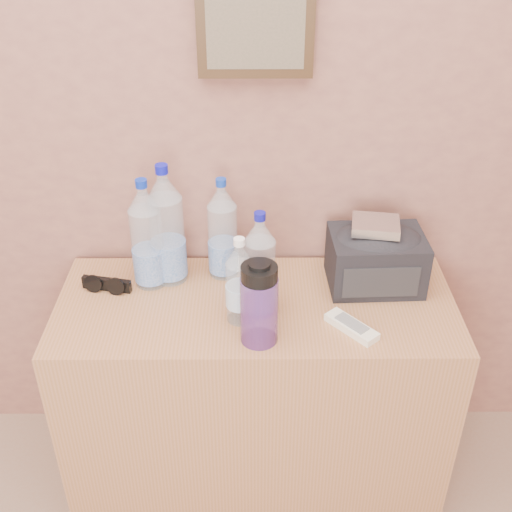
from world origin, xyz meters
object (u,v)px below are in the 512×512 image
(pet_large_c, at_px, (223,233))
(foil_packet, at_px, (376,226))
(sunglasses, at_px, (107,284))
(pet_large_b, at_px, (147,239))
(pet_large_d, at_px, (260,269))
(pet_large_a, at_px, (167,231))
(nalgene_bottle, at_px, (259,303))
(pet_small, at_px, (240,285))
(dresser, at_px, (256,394))
(ac_remote, at_px, (351,327))
(toiletry_bag, at_px, (376,257))

(pet_large_c, height_order, foil_packet, pet_large_c)
(sunglasses, bearing_deg, pet_large_c, 25.96)
(pet_large_b, distance_m, pet_large_d, 0.35)
(pet_large_a, bearing_deg, pet_large_c, 8.83)
(pet_large_a, xyz_separation_m, nalgene_bottle, (0.26, -0.28, -0.05))
(pet_large_b, height_order, pet_large_d, pet_large_b)
(pet_small, height_order, nalgene_bottle, pet_small)
(pet_large_b, xyz_separation_m, nalgene_bottle, (0.31, -0.26, -0.03))
(nalgene_bottle, bearing_deg, pet_large_c, 108.49)
(pet_small, relative_size, nalgene_bottle, 1.07)
(pet_small, height_order, foil_packet, pet_small)
(dresser, relative_size, pet_large_b, 3.37)
(pet_large_b, height_order, foil_packet, pet_large_b)
(pet_large_c, bearing_deg, pet_large_b, -167.00)
(dresser, height_order, pet_small, pet_small)
(pet_large_a, relative_size, sunglasses, 2.52)
(nalgene_bottle, height_order, foil_packet, nalgene_bottle)
(pet_large_c, xyz_separation_m, pet_small, (0.05, -0.22, -0.03))
(pet_large_a, bearing_deg, dresser, -26.89)
(pet_small, relative_size, sunglasses, 1.75)
(pet_large_d, bearing_deg, sunglasses, 167.08)
(ac_remote, distance_m, foil_packet, 0.30)
(sunglasses, height_order, ac_remote, sunglasses)
(sunglasses, xyz_separation_m, toiletry_bag, (0.78, 0.03, 0.07))
(pet_large_d, distance_m, sunglasses, 0.47)
(pet_large_d, xyz_separation_m, pet_small, (-0.05, -0.04, -0.02))
(toiletry_bag, bearing_deg, pet_large_d, -161.23)
(pet_large_d, relative_size, toiletry_bag, 1.16)
(foil_packet, bearing_deg, ac_remote, -110.37)
(toiletry_bag, bearing_deg, nalgene_bottle, -145.62)
(pet_large_c, distance_m, toiletry_bag, 0.45)
(pet_small, bearing_deg, pet_large_a, 136.77)
(nalgene_bottle, xyz_separation_m, ac_remote, (0.25, 0.04, -0.11))
(sunglasses, distance_m, foil_packet, 0.78)
(pet_small, xyz_separation_m, toiletry_bag, (0.39, 0.17, -0.02))
(dresser, relative_size, sunglasses, 7.76)
(dresser, bearing_deg, pet_large_c, 122.12)
(pet_large_d, height_order, nalgene_bottle, pet_large_d)
(dresser, distance_m, foil_packet, 0.65)
(nalgene_bottle, distance_m, ac_remote, 0.27)
(dresser, height_order, foil_packet, foil_packet)
(ac_remote, bearing_deg, toiletry_bag, 115.74)
(pet_large_a, bearing_deg, pet_large_d, -31.52)
(foil_packet, bearing_deg, pet_large_b, 179.47)
(pet_large_d, height_order, foil_packet, pet_large_d)
(pet_large_c, bearing_deg, sunglasses, -165.83)
(dresser, bearing_deg, pet_small, -121.62)
(pet_large_a, height_order, pet_large_c, pet_large_a)
(pet_large_c, distance_m, pet_large_d, 0.21)
(pet_large_a, xyz_separation_m, sunglasses, (-0.18, -0.06, -0.14))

